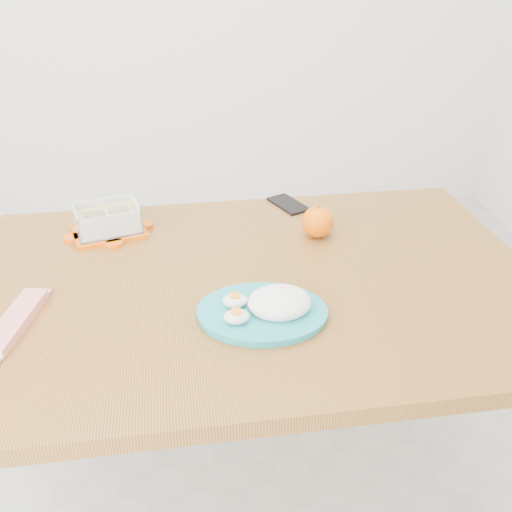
{
  "coord_description": "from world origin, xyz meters",
  "views": [
    {
      "loc": [
        -0.02,
        -1.33,
        1.47
      ],
      "look_at": [
        0.12,
        -0.2,
        0.81
      ],
      "focal_mm": 40.0,
      "sensor_mm": 36.0,
      "label": 1
    }
  ],
  "objects": [
    {
      "name": "candy_bar",
      "position": [
        -0.4,
        -0.32,
        0.76
      ],
      "size": [
        0.1,
        0.22,
        0.02
      ],
      "primitive_type": "cube",
      "rotation": [
        0.0,
        0.0,
        1.36
      ],
      "color": "red",
      "rests_on": "dining_table"
    },
    {
      "name": "dining_table",
      "position": [
        0.12,
        -0.2,
        0.66
      ],
      "size": [
        1.37,
        0.93,
        0.75
      ],
      "rotation": [
        0.0,
        0.0,
        0.03
      ],
      "color": "#94602A",
      "rests_on": "ground"
    },
    {
      "name": "ground",
      "position": [
        0.0,
        0.0,
        0.0
      ],
      "size": [
        3.5,
        3.5,
        0.0
      ],
      "primitive_type": "plane",
      "color": "#B7B7B2",
      "rests_on": "ground"
    },
    {
      "name": "food_container",
      "position": [
        -0.24,
        0.07,
        0.79
      ],
      "size": [
        0.22,
        0.19,
        0.08
      ],
      "rotation": [
        0.0,
        0.0,
        0.27
      ],
      "color": "#E35A06",
      "rests_on": "dining_table"
    },
    {
      "name": "smartphone",
      "position": [
        0.27,
        0.19,
        0.75
      ],
      "size": [
        0.12,
        0.15,
        0.01
      ],
      "primitive_type": "cube",
      "rotation": [
        0.0,
        0.0,
        0.43
      ],
      "color": "black",
      "rests_on": "dining_table"
    },
    {
      "name": "orange_fruit",
      "position": [
        0.31,
        -0.01,
        0.79
      ],
      "size": [
        0.09,
        0.09,
        0.09
      ],
      "primitive_type": "sphere",
      "color": "orange",
      "rests_on": "dining_table"
    },
    {
      "name": "rice_plate",
      "position": [
        0.13,
        -0.36,
        0.77
      ],
      "size": [
        0.31,
        0.31,
        0.07
      ],
      "rotation": [
        0.0,
        0.0,
        -0.13
      ],
      "color": "teal",
      "rests_on": "dining_table"
    }
  ]
}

